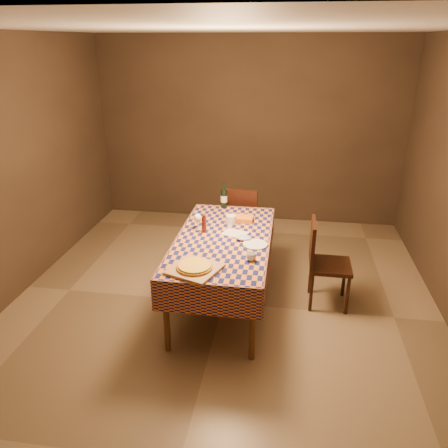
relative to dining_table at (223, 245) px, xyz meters
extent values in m
plane|color=brown|center=(0.00, 0.00, -0.69)|extent=(5.00, 5.00, 0.00)
plane|color=white|center=(0.00, 0.00, 2.01)|extent=(5.00, 5.00, 0.00)
cube|color=#34271D|center=(0.00, 2.50, 0.66)|extent=(4.50, 0.10, 2.70)
cube|color=#34271D|center=(0.00, -2.50, 0.66)|extent=(4.50, 0.10, 2.70)
cube|color=#34271D|center=(-2.25, 0.00, 0.66)|extent=(0.10, 5.00, 2.70)
cylinder|color=brown|center=(-0.38, -0.83, -0.32)|extent=(0.06, 0.06, 0.75)
cylinder|color=brown|center=(0.38, -0.83, -0.32)|extent=(0.06, 0.06, 0.75)
cylinder|color=brown|center=(-0.38, 0.83, -0.32)|extent=(0.06, 0.06, 0.75)
cylinder|color=brown|center=(0.38, 0.83, -0.32)|extent=(0.06, 0.06, 0.75)
cube|color=brown|center=(0.00, 0.00, 0.05)|extent=(0.90, 1.80, 0.03)
cube|color=brown|center=(0.00, 0.00, 0.07)|extent=(0.92, 1.82, 0.02)
cube|color=brown|center=(0.00, -0.92, -0.07)|extent=(0.94, 0.01, 0.30)
cube|color=brown|center=(0.00, 0.92, -0.07)|extent=(0.94, 0.01, 0.30)
cube|color=brown|center=(-0.47, 0.00, -0.07)|extent=(0.01, 1.84, 0.30)
cube|color=brown|center=(0.47, 0.00, -0.07)|extent=(0.01, 1.84, 0.30)
cube|color=#AB8050|center=(-0.14, -0.70, 0.09)|extent=(0.51, 0.51, 0.02)
cylinder|color=#A4691B|center=(-0.14, -0.70, 0.11)|extent=(0.41, 0.41, 0.02)
cylinder|color=gold|center=(-0.14, -0.70, 0.13)|extent=(0.37, 0.37, 0.01)
cylinder|color=#4F1612|center=(-0.22, 0.11, 0.16)|extent=(0.06, 0.06, 0.17)
sphere|color=#4F1612|center=(-0.22, 0.11, 0.26)|extent=(0.04, 0.04, 0.04)
imported|color=#5A414B|center=(0.16, 0.51, 0.10)|extent=(0.15, 0.15, 0.04)
cylinder|color=white|center=(-0.30, 0.18, 0.08)|extent=(0.09, 0.09, 0.01)
cylinder|color=white|center=(-0.30, 0.18, 0.12)|extent=(0.01, 0.01, 0.08)
sphere|color=white|center=(-0.30, 0.18, 0.20)|extent=(0.08, 0.08, 0.08)
ellipsoid|color=#420907|center=(-0.30, 0.18, 0.19)|extent=(0.06, 0.06, 0.03)
cylinder|color=black|center=(-0.12, 0.86, 0.19)|extent=(0.09, 0.09, 0.22)
cylinder|color=black|center=(-0.12, 0.86, 0.34)|extent=(0.03, 0.03, 0.09)
cylinder|color=beige|center=(-0.12, 0.86, 0.19)|extent=(0.09, 0.09, 0.08)
cylinder|color=silver|center=(0.02, 0.38, 0.12)|extent=(0.12, 0.12, 0.09)
cube|color=orange|center=(0.15, 0.46, 0.10)|extent=(0.23, 0.16, 0.06)
cylinder|color=white|center=(0.33, -0.12, 0.08)|extent=(0.30, 0.30, 0.01)
imported|color=silver|center=(0.32, -0.44, 0.11)|extent=(0.09, 0.09, 0.07)
cube|color=silver|center=(0.10, 0.13, 0.08)|extent=(0.29, 0.26, 0.00)
ellipsoid|color=#A4B6D3|center=(0.21, -0.02, 0.10)|extent=(0.18, 0.15, 0.04)
cube|color=black|center=(0.07, 1.26, -0.24)|extent=(0.46, 0.46, 0.04)
cube|color=black|center=(0.05, 1.07, 0.01)|extent=(0.42, 0.08, 0.46)
cylinder|color=black|center=(0.27, 1.43, -0.48)|extent=(0.04, 0.04, 0.43)
cylinder|color=black|center=(-0.09, 1.46, -0.48)|extent=(0.04, 0.04, 0.43)
cylinder|color=black|center=(0.23, 1.07, -0.48)|extent=(0.04, 0.04, 0.43)
cylinder|color=black|center=(-0.13, 1.10, -0.48)|extent=(0.04, 0.04, 0.43)
cube|color=black|center=(1.09, 0.18, -0.24)|extent=(0.42, 0.42, 0.04)
cube|color=black|center=(0.89, 0.18, 0.01)|extent=(0.04, 0.42, 0.46)
cylinder|color=black|center=(1.27, -0.01, -0.48)|extent=(0.04, 0.04, 0.43)
cylinder|color=black|center=(1.27, 0.35, -0.48)|extent=(0.04, 0.04, 0.43)
cylinder|color=black|center=(0.91, 0.00, -0.48)|extent=(0.04, 0.04, 0.43)
cylinder|color=black|center=(0.91, 0.36, -0.48)|extent=(0.04, 0.04, 0.43)
camera|label=1|loc=(0.61, -3.93, 1.90)|focal=35.00mm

